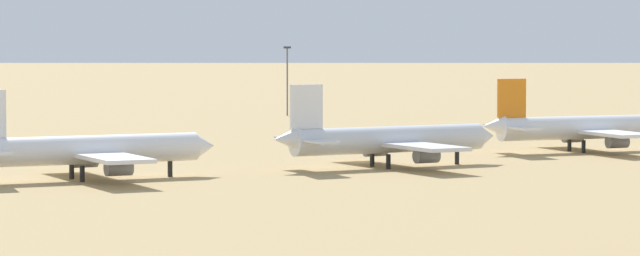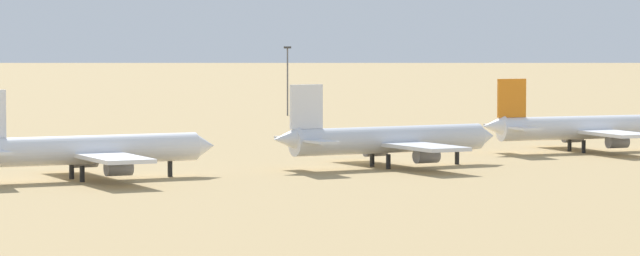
{
  "view_description": "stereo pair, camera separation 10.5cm",
  "coord_description": "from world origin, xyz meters",
  "px_view_note": "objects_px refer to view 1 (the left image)",
  "views": [
    {
      "loc": [
        -151.93,
        -221.08,
        21.52
      ],
      "look_at": [
        -10.34,
        -4.04,
        6.0
      ],
      "focal_mm": 95.49,
      "sensor_mm": 36.0,
      "label": 1
    },
    {
      "loc": [
        -151.84,
        -221.13,
        21.52
      ],
      "look_at": [
        -10.34,
        -4.04,
        6.0
      ],
      "focal_mm": 95.49,
      "sensor_mm": 36.0,
      "label": 2
    }
  ],
  "objects_px": {
    "parked_jet_white_1": "(85,150)",
    "parked_jet_orange_3": "(582,128)",
    "light_pole_west": "(287,76)",
    "parked_jet_white_2": "(387,140)"
  },
  "relations": [
    {
      "from": "parked_jet_white_2",
      "to": "light_pole_west",
      "type": "bearing_deg",
      "value": 68.54
    },
    {
      "from": "light_pole_west",
      "to": "parked_jet_white_2",
      "type": "bearing_deg",
      "value": -116.28
    },
    {
      "from": "parked_jet_white_2",
      "to": "parked_jet_orange_3",
      "type": "xyz_separation_m",
      "value": [
        46.73,
        7.93,
        -0.06
      ]
    },
    {
      "from": "parked_jet_white_1",
      "to": "parked_jet_orange_3",
      "type": "relative_size",
      "value": 1.02
    },
    {
      "from": "parked_jet_white_1",
      "to": "parked_jet_white_2",
      "type": "height_order",
      "value": "parked_jet_white_2"
    },
    {
      "from": "light_pole_west",
      "to": "parked_jet_orange_3",
      "type": "bearing_deg",
      "value": -99.04
    },
    {
      "from": "parked_jet_orange_3",
      "to": "light_pole_west",
      "type": "height_order",
      "value": "light_pole_west"
    },
    {
      "from": "parked_jet_white_1",
      "to": "parked_jet_orange_3",
      "type": "bearing_deg",
      "value": 8.88
    },
    {
      "from": "light_pole_west",
      "to": "parked_jet_white_1",
      "type": "bearing_deg",
      "value": -131.43
    },
    {
      "from": "parked_jet_white_2",
      "to": "parked_jet_orange_3",
      "type": "relative_size",
      "value": 1.02
    }
  ]
}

